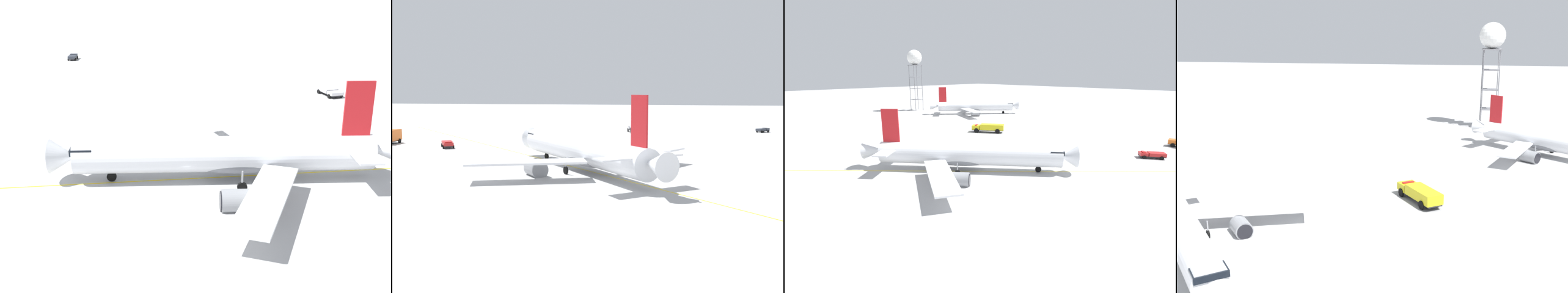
# 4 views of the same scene
# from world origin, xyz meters

# --- Properties ---
(ground_plane) EXTENTS (600.00, 600.00, 0.00)m
(ground_plane) POSITION_xyz_m (0.00, 0.00, 0.00)
(ground_plane) COLOR #B2B2B2
(airliner_main) EXTENTS (29.23, 33.26, 11.60)m
(airliner_main) POSITION_xyz_m (-3.61, 3.40, 2.91)
(airliner_main) COLOR white
(airliner_main) RESTS_ON ground_plane
(airliner_secondary) EXTENTS (31.81, 29.00, 11.67)m
(airliner_secondary) POSITION_xyz_m (50.47, 56.15, 3.16)
(airliner_secondary) COLOR white
(airliner_secondary) RESTS_ON ground_plane
(fire_tender_truck) EXTENTS (7.74, 9.57, 2.50)m
(fire_tender_truck) POSITION_xyz_m (25.06, 24.22, 1.53)
(fire_tender_truck) COLOR #232326
(fire_tender_truck) RESTS_ON ground_plane
(ops_pickup_truck) EXTENTS (4.35, 5.32, 1.41)m
(ops_pickup_truck) POSITION_xyz_m (29.27, -19.40, 0.81)
(ops_pickup_truck) COLOR #232326
(ops_pickup_truck) RESTS_ON ground_plane
(radar_tower) EXTENTS (6.77, 6.77, 27.97)m
(radar_tower) POSITION_xyz_m (39.95, 85.20, 23.92)
(radar_tower) COLOR slate
(radar_tower) RESTS_ON ground_plane
(taxiway_centreline) EXTENTS (137.56, 144.04, 0.01)m
(taxiway_centreline) POSITION_xyz_m (-4.35, 3.17, 0.00)
(taxiway_centreline) COLOR yellow
(taxiway_centreline) RESTS_ON ground_plane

